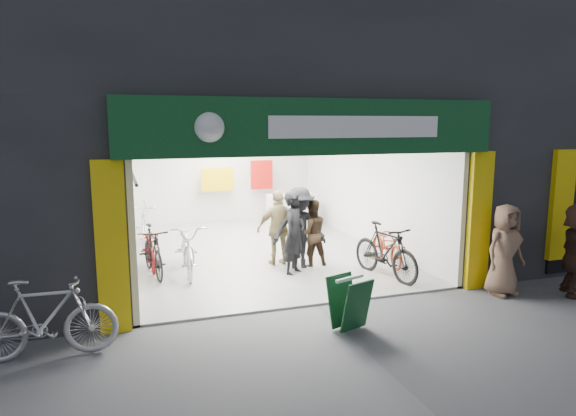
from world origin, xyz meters
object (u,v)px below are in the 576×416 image
bike_left_front (188,248)px  bike_right_front (385,251)px  pedestrian_near (505,250)px  parked_bike (45,319)px  sandwich_board (349,302)px

bike_left_front → bike_right_front: (3.71, -1.65, 0.02)m
bike_right_front → pedestrian_near: bearing=-56.6°
bike_right_front → pedestrian_near: size_ratio=1.12×
parked_bike → sandwich_board: bearing=-92.7°
sandwich_board → bike_right_front: bearing=31.2°
bike_right_front → parked_bike: 6.28m
bike_right_front → pedestrian_near: 2.22m
bike_left_front → parked_bike: 4.09m
bike_left_front → pedestrian_near: pedestrian_near is taller
pedestrian_near → sandwich_board: (-3.36, -0.56, -0.40)m
sandwich_board → pedestrian_near: bearing=-8.9°
pedestrian_near → bike_right_front: bearing=128.2°
pedestrian_near → sandwich_board: pedestrian_near is taller
bike_left_front → bike_right_front: size_ratio=1.10×
bike_right_front → parked_bike: (-6.04, -1.71, -0.01)m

